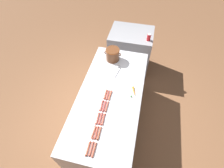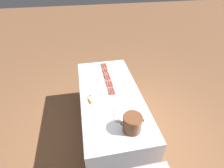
# 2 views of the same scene
# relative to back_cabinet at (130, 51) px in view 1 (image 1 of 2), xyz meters

# --- Properties ---
(ground_plane) EXTENTS (20.00, 20.00, 0.00)m
(ground_plane) POSITION_rel_back_cabinet_xyz_m (-0.07, -1.47, -0.46)
(ground_plane) COLOR brown
(griddle_counter) EXTENTS (0.87, 1.91, 0.88)m
(griddle_counter) POSITION_rel_back_cabinet_xyz_m (-0.07, -1.47, -0.01)
(griddle_counter) COLOR #BCBCC1
(griddle_counter) RESTS_ON ground_plane
(back_cabinet) EXTENTS (0.83, 0.66, 0.91)m
(back_cabinet) POSITION_rel_back_cabinet_xyz_m (0.00, 0.00, 0.00)
(back_cabinet) COLOR #A0A0A4
(back_cabinet) RESTS_ON ground_plane
(hot_dog_0) EXTENTS (0.03, 0.17, 0.02)m
(hot_dog_0) POSITION_rel_back_cabinet_xyz_m (-0.14, -2.25, 0.44)
(hot_dog_0) COLOR #B05239
(hot_dog_0) RESTS_ON griddle_counter
(hot_dog_1) EXTENTS (0.03, 0.17, 0.02)m
(hot_dog_1) POSITION_rel_back_cabinet_xyz_m (-0.13, -2.06, 0.44)
(hot_dog_1) COLOR #AD523B
(hot_dog_1) RESTS_ON griddle_counter
(hot_dog_2) EXTENTS (0.03, 0.17, 0.02)m
(hot_dog_2) POSITION_rel_back_cabinet_xyz_m (-0.14, -1.88, 0.44)
(hot_dog_2) COLOR #B34A3B
(hot_dog_2) RESTS_ON griddle_counter
(hot_dog_3) EXTENTS (0.03, 0.17, 0.02)m
(hot_dog_3) POSITION_rel_back_cabinet_xyz_m (-0.14, -1.69, 0.44)
(hot_dog_3) COLOR #B8493D
(hot_dog_3) RESTS_ON griddle_counter
(hot_dog_4) EXTENTS (0.03, 0.17, 0.02)m
(hot_dog_4) POSITION_rel_back_cabinet_xyz_m (-0.13, -1.50, 0.44)
(hot_dog_4) COLOR #B8513A
(hot_dog_4) RESTS_ON griddle_counter
(hot_dog_5) EXTENTS (0.03, 0.17, 0.02)m
(hot_dog_5) POSITION_rel_back_cabinet_xyz_m (-0.10, -2.25, 0.44)
(hot_dog_5) COLOR #AB5241
(hot_dog_5) RESTS_ON griddle_counter
(hot_dog_6) EXTENTS (0.03, 0.17, 0.02)m
(hot_dog_6) POSITION_rel_back_cabinet_xyz_m (-0.10, -2.06, 0.44)
(hot_dog_6) COLOR #B54A38
(hot_dog_6) RESTS_ON griddle_counter
(hot_dog_7) EXTENTS (0.03, 0.17, 0.02)m
(hot_dog_7) POSITION_rel_back_cabinet_xyz_m (-0.10, -1.87, 0.44)
(hot_dog_7) COLOR #AC493F
(hot_dog_7) RESTS_ON griddle_counter
(hot_dog_8) EXTENTS (0.03, 0.17, 0.02)m
(hot_dog_8) POSITION_rel_back_cabinet_xyz_m (-0.10, -1.69, 0.44)
(hot_dog_8) COLOR #B54640
(hot_dog_8) RESTS_ON griddle_counter
(hot_dog_9) EXTENTS (0.03, 0.17, 0.02)m
(hot_dog_9) POSITION_rel_back_cabinet_xyz_m (-0.10, -1.51, 0.44)
(hot_dog_9) COLOR #B34E40
(hot_dog_9) RESTS_ON griddle_counter
(hot_dog_10) EXTENTS (0.02, 0.17, 0.02)m
(hot_dog_10) POSITION_rel_back_cabinet_xyz_m (-0.07, -2.25, 0.44)
(hot_dog_10) COLOR #B2523A
(hot_dog_10) RESTS_ON griddle_counter
(hot_dog_11) EXTENTS (0.03, 0.17, 0.02)m
(hot_dog_11) POSITION_rel_back_cabinet_xyz_m (-0.06, -2.06, 0.44)
(hot_dog_11) COLOR #AB5339
(hot_dog_11) RESTS_ON griddle_counter
(hot_dog_12) EXTENTS (0.03, 0.17, 0.02)m
(hot_dog_12) POSITION_rel_back_cabinet_xyz_m (-0.06, -1.87, 0.44)
(hot_dog_12) COLOR #B54B3A
(hot_dog_12) RESTS_ON griddle_counter
(hot_dog_13) EXTENTS (0.03, 0.17, 0.02)m
(hot_dog_13) POSITION_rel_back_cabinet_xyz_m (-0.07, -1.69, 0.44)
(hot_dog_13) COLOR #B85342
(hot_dog_13) RESTS_ON griddle_counter
(hot_dog_14) EXTENTS (0.03, 0.17, 0.02)m
(hot_dog_14) POSITION_rel_back_cabinet_xyz_m (-0.07, -1.50, 0.44)
(hot_dog_14) COLOR #B75239
(hot_dog_14) RESTS_ON griddle_counter
(bean_pot) EXTENTS (0.28, 0.22, 0.21)m
(bean_pot) POSITION_rel_back_cabinet_xyz_m (-0.20, -0.78, 0.54)
(bean_pot) COLOR brown
(bean_pot) RESTS_ON griddle_counter
(serving_spoon) EXTENTS (0.09, 0.27, 0.02)m
(serving_spoon) POSITION_rel_back_cabinet_xyz_m (-0.07, -0.97, 0.43)
(serving_spoon) COLOR #B7B7BC
(serving_spoon) RESTS_ON griddle_counter
(carrot) EXTENTS (0.08, 0.18, 0.03)m
(carrot) POSITION_rel_back_cabinet_xyz_m (0.24, -1.38, 0.44)
(carrot) COLOR orange
(carrot) RESTS_ON griddle_counter
(soda_can) EXTENTS (0.07, 0.07, 0.12)m
(soda_can) POSITION_rel_back_cabinet_xyz_m (0.33, -0.17, 0.52)
(soda_can) COLOR red
(soda_can) RESTS_ON back_cabinet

